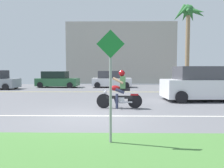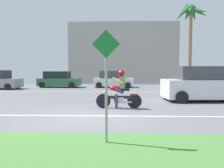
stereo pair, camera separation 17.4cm
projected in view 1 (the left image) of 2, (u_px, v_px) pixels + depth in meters
ground at (97, 104)px, 10.77m from camera, size 56.00×30.00×0.04m
grass_median at (62, 167)px, 3.68m from camera, size 56.00×3.80×0.06m
lane_line_near at (91, 116)px, 7.91m from camera, size 50.40×0.12×0.01m
lane_line_far at (104, 92)px, 16.68m from camera, size 50.40×0.12×0.01m
motorcyclist at (120, 92)px, 9.50m from camera, size 2.04×0.66×1.70m
suv_nearby at (204, 84)px, 11.93m from camera, size 4.75×2.40×1.91m
parked_car_1 at (57, 80)px, 21.14m from camera, size 4.18×2.13×1.59m
parked_car_2 at (111, 80)px, 21.19m from camera, size 3.86×2.01×1.63m
palm_tree_0 at (188, 18)px, 22.25m from camera, size 3.51×3.60×8.64m
street_sign at (111, 76)px, 4.74m from camera, size 0.62×0.06×2.58m
building_far at (121, 54)px, 28.45m from camera, size 13.83×4.00×7.72m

